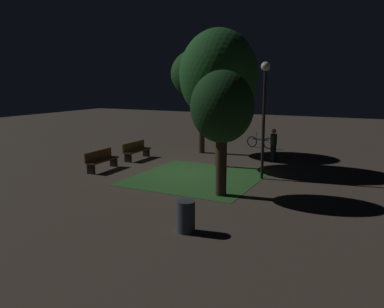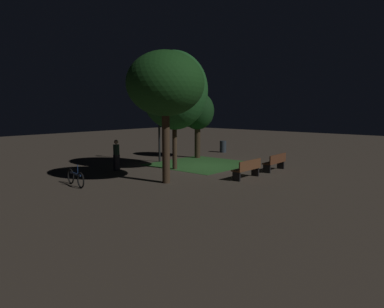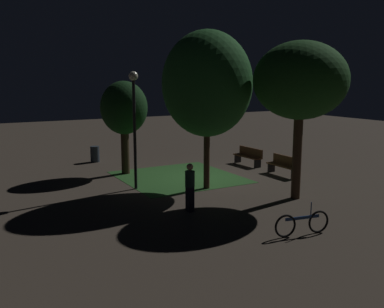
% 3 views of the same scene
% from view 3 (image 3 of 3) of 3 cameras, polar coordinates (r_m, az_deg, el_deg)
% --- Properties ---
extents(ground_plane, '(60.00, 60.00, 0.00)m').
position_cam_3_polar(ground_plane, '(18.68, 1.30, -3.27)').
color(ground_plane, '#473D33').
extents(grass_lawn, '(5.16, 4.97, 0.01)m').
position_cam_3_polar(grass_lawn, '(18.85, -1.81, -3.13)').
color(grass_lawn, '#2D6028').
rests_on(grass_lawn, ground).
extents(bench_lawn_edge, '(1.80, 0.49, 0.88)m').
position_cam_3_polar(bench_lawn_edge, '(19.59, 12.38, -1.43)').
color(bench_lawn_edge, brown).
rests_on(bench_lawn_edge, ground).
extents(bench_front_left, '(1.82, 0.54, 0.88)m').
position_cam_3_polar(bench_front_left, '(21.62, 7.68, -0.22)').
color(bench_front_left, brown).
rests_on(bench_front_left, ground).
extents(tree_near_wall, '(3.49, 3.49, 6.18)m').
position_cam_3_polar(tree_near_wall, '(16.38, 2.07, 9.45)').
color(tree_near_wall, '#423021').
rests_on(tree_near_wall, ground).
extents(tree_tall_center, '(3.32, 3.32, 5.66)m').
position_cam_3_polar(tree_tall_center, '(15.43, 14.48, 9.53)').
color(tree_tall_center, '#423021').
rests_on(tree_tall_center, ground).
extents(tree_lawn_side, '(2.13, 2.13, 4.25)m').
position_cam_3_polar(tree_lawn_side, '(19.36, -9.20, 6.04)').
color(tree_lawn_side, '#38281C').
rests_on(tree_lawn_side, ground).
extents(lamp_post_plaza_east, '(0.36, 0.36, 4.62)m').
position_cam_3_polar(lamp_post_plaza_east, '(16.49, -7.85, 5.89)').
color(lamp_post_plaza_east, black).
rests_on(lamp_post_plaza_east, ground).
extents(trash_bin, '(0.47, 0.47, 0.84)m').
position_cam_3_polar(trash_bin, '(22.79, -13.02, -0.02)').
color(trash_bin, '#2D3842').
rests_on(trash_bin, ground).
extents(bicycle, '(0.36, 1.72, 0.93)m').
position_cam_3_polar(bicycle, '(12.29, 14.72, -9.09)').
color(bicycle, black).
rests_on(bicycle, ground).
extents(pedestrian, '(0.32, 0.32, 1.61)m').
position_cam_3_polar(pedestrian, '(13.84, -0.29, -4.39)').
color(pedestrian, black).
rests_on(pedestrian, ground).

